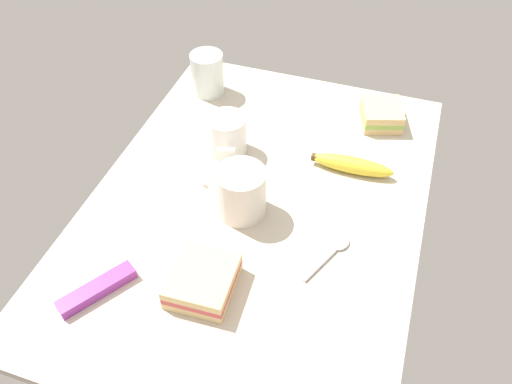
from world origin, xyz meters
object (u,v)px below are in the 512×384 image
Objects in this scene: coffee_mug_milky at (241,192)px; banana at (352,165)px; coffee_mug_black at (227,134)px; sandwich_main at (203,281)px; glass_of_milk at (208,76)px; snack_bar at (97,289)px; spoon at (333,252)px; sandwich_side at (381,115)px.

coffee_mug_milky is 25.42cm from banana.
banana is at bearing 94.20° from coffee_mug_black.
coffee_mug_milky is at bearing 179.57° from sandwich_main.
snack_bar is (60.02, 4.12, -3.47)cm from glass_of_milk.
coffee_mug_black is 0.86× the size of spoon.
glass_of_milk reaches higher than banana.
coffee_mug_black is 0.87× the size of sandwich_main.
coffee_mug_milky reaches higher than spoon.
coffee_mug_milky is at bearing 31.04° from glass_of_milk.
sandwich_main is at bearing 13.87° from coffee_mug_black.
glass_of_milk reaches higher than spoon.
sandwich_main is 24.12cm from spoon.
coffee_mug_black is 26.90cm from banana.
glass_of_milk is 42.51cm from banana.
spoon is at bearing -2.66° from sandwich_side.
banana is 55.29cm from snack_bar.
spoon is at bearing 3.04° from banana.
sandwich_main is 1.03× the size of sandwich_side.
snack_bar is (25.40, -16.72, -4.19)cm from coffee_mug_milky.
sandwich_main is 57.44cm from glass_of_milk.
glass_of_milk reaches higher than sandwich_main.
coffee_mug_black reaches higher than spoon.
glass_of_milk reaches higher than snack_bar.
coffee_mug_black is 35.66cm from sandwich_main.
glass_of_milk is at bearing -134.41° from spoon.
snack_bar is at bearing -68.61° from sandwich_main.
coffee_mug_milky reaches higher than snack_bar.
coffee_mug_milky is 0.88× the size of snack_bar.
banana is (-17.60, 18.02, -3.43)cm from coffee_mug_milky.
sandwich_side is (-35.83, 21.07, -2.99)cm from coffee_mug_milky.
sandwich_main is 0.98× the size of spoon.
coffee_mug_black is at bearing -158.48° from snack_bar.
coffee_mug_milky reaches higher than banana.
spoon is (39.22, 40.04, -4.08)cm from glass_of_milk.
banana reaches higher than snack_bar.
spoon is (4.60, 19.20, -4.81)cm from coffee_mug_milky.
banana is (-1.96, 26.69, -2.71)cm from coffee_mug_black.
sandwich_side is 1.14× the size of glass_of_milk.
sandwich_side is 40.51cm from spoon.
sandwich_side is (-20.18, 29.75, -2.28)cm from coffee_mug_black.
glass_of_milk is at bearing -113.65° from banana.
banana is (18.22, -3.06, -0.44)cm from sandwich_side.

